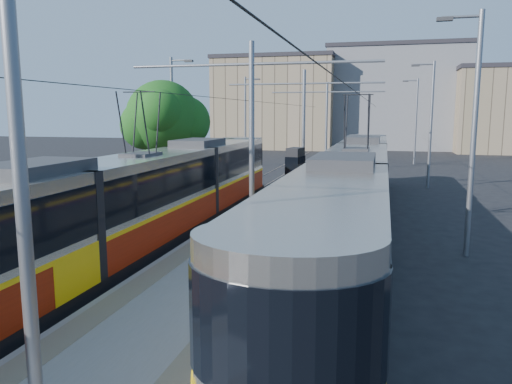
# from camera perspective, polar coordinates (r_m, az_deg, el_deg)

# --- Properties ---
(ground) EXTENTS (160.00, 160.00, 0.00)m
(ground) POSITION_cam_1_polar(r_m,az_deg,el_deg) (11.68, -10.96, -15.28)
(ground) COLOR black
(ground) RESTS_ON ground
(platform) EXTENTS (4.00, 50.00, 0.30)m
(platform) POSITION_cam_1_polar(r_m,az_deg,el_deg) (27.39, 4.36, -0.77)
(platform) COLOR gray
(platform) RESTS_ON ground
(tactile_strip_left) EXTENTS (0.70, 50.00, 0.01)m
(tactile_strip_left) POSITION_cam_1_polar(r_m,az_deg,el_deg) (27.65, 1.40, -0.32)
(tactile_strip_left) COLOR gray
(tactile_strip_left) RESTS_ON platform
(tactile_strip_right) EXTENTS (0.70, 50.00, 0.01)m
(tactile_strip_right) POSITION_cam_1_polar(r_m,az_deg,el_deg) (27.15, 7.37, -0.57)
(tactile_strip_right) COLOR gray
(tactile_strip_right) RESTS_ON platform
(rails) EXTENTS (8.71, 70.00, 0.03)m
(rails) POSITION_cam_1_polar(r_m,az_deg,el_deg) (27.41, 4.35, -1.04)
(rails) COLOR gray
(rails) RESTS_ON ground
(tram_left) EXTENTS (2.43, 28.00, 5.50)m
(tram_left) POSITION_cam_1_polar(r_m,az_deg,el_deg) (18.24, -12.82, -0.91)
(tram_left) COLOR black
(tram_left) RESTS_ON ground
(tram_right) EXTENTS (2.43, 31.16, 5.50)m
(tram_right) POSITION_cam_1_polar(r_m,az_deg,el_deg) (20.56, 11.25, 0.65)
(tram_right) COLOR black
(tram_right) RESTS_ON ground
(catenary) EXTENTS (9.20, 70.00, 7.00)m
(catenary) POSITION_cam_1_polar(r_m,az_deg,el_deg) (24.20, 3.29, 8.37)
(catenary) COLOR gray
(catenary) RESTS_ON platform
(street_lamps) EXTENTS (15.18, 38.22, 8.00)m
(street_lamps) POSITION_cam_1_polar(r_m,az_deg,el_deg) (30.95, 5.75, 7.84)
(street_lamps) COLOR gray
(street_lamps) RESTS_ON ground
(shelter) EXTENTS (0.94, 1.31, 2.64)m
(shelter) POSITION_cam_1_polar(r_m,az_deg,el_deg) (27.14, 4.50, 2.42)
(shelter) COLOR black
(shelter) RESTS_ON platform
(tree) EXTENTS (4.56, 4.21, 6.62)m
(tree) POSITION_cam_1_polar(r_m,az_deg,el_deg) (28.92, -9.95, 8.26)
(tree) COLOR #382314
(tree) RESTS_ON ground
(building_left) EXTENTS (16.32, 12.24, 12.44)m
(building_left) POSITION_cam_1_polar(r_m,az_deg,el_deg) (71.14, 2.52, 10.13)
(building_left) COLOR gray
(building_left) RESTS_ON ground
(building_centre) EXTENTS (18.36, 14.28, 13.77)m
(building_centre) POSITION_cam_1_polar(r_m,az_deg,el_deg) (73.63, 15.67, 10.29)
(building_centre) COLOR slate
(building_centre) RESTS_ON ground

